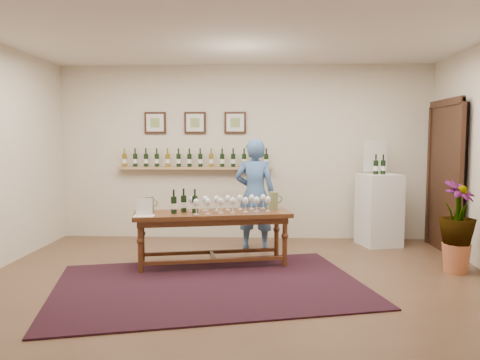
{
  "coord_description": "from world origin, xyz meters",
  "views": [
    {
      "loc": [
        0.26,
        -5.08,
        1.62
      ],
      "look_at": [
        0.0,
        0.8,
        1.1
      ],
      "focal_mm": 35.0,
      "sensor_mm": 36.0,
      "label": 1
    }
  ],
  "objects_px": {
    "display_pedestal": "(379,210)",
    "potted_plant": "(457,227)",
    "person": "(255,194)",
    "tasting_table": "(212,220)"
  },
  "relations": [
    {
      "from": "display_pedestal",
      "to": "potted_plant",
      "type": "distance_m",
      "value": 1.57
    },
    {
      "from": "display_pedestal",
      "to": "person",
      "type": "height_order",
      "value": "person"
    },
    {
      "from": "potted_plant",
      "to": "person",
      "type": "relative_size",
      "value": 0.59
    },
    {
      "from": "potted_plant",
      "to": "person",
      "type": "xyz_separation_m",
      "value": [
        -2.45,
        1.09,
        0.25
      ]
    },
    {
      "from": "display_pedestal",
      "to": "tasting_table",
      "type": "bearing_deg",
      "value": -151.92
    },
    {
      "from": "display_pedestal",
      "to": "person",
      "type": "bearing_deg",
      "value": -168.77
    },
    {
      "from": "display_pedestal",
      "to": "potted_plant",
      "type": "height_order",
      "value": "display_pedestal"
    },
    {
      "from": "tasting_table",
      "to": "display_pedestal",
      "type": "relative_size",
      "value": 1.88
    },
    {
      "from": "display_pedestal",
      "to": "potted_plant",
      "type": "bearing_deg",
      "value": -68.84
    },
    {
      "from": "tasting_table",
      "to": "display_pedestal",
      "type": "xyz_separation_m",
      "value": [
        2.41,
        1.29,
        -0.05
      ]
    }
  ]
}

